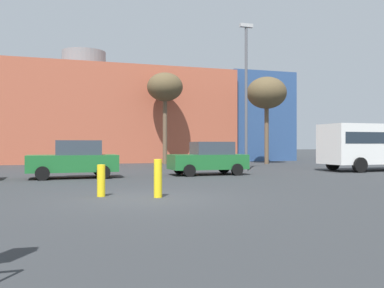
% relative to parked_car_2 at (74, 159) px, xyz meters
% --- Properties ---
extents(ground_plane, '(200.00, 200.00, 0.00)m').
position_rel_parked_car_2_xyz_m(ground_plane, '(1.65, -8.10, -0.86)').
color(ground_plane, '#2D3033').
extents(building_backdrop, '(38.46, 12.45, 10.17)m').
position_rel_parked_car_2_xyz_m(building_backdrop, '(1.71, 20.14, 3.30)').
color(building_backdrop, '#B2563D').
rests_on(building_backdrop, ground_plane).
extents(parked_car_2, '(4.01, 1.97, 1.74)m').
position_rel_parked_car_2_xyz_m(parked_car_2, '(0.00, 0.00, 0.00)').
color(parked_car_2, '#1E662D').
rests_on(parked_car_2, ground_plane).
extents(parked_car_3, '(3.89, 1.91, 1.68)m').
position_rel_parked_car_2_xyz_m(parked_car_3, '(6.61, -0.00, -0.03)').
color(parked_car_3, '#1E662D').
rests_on(parked_car_3, ground_plane).
extents(white_bus, '(6.80, 2.62, 2.72)m').
position_rel_parked_car_2_xyz_m(white_bus, '(17.26, 0.13, 0.76)').
color(white_bus, white).
rests_on(white_bus, ground_plane).
extents(bare_tree_0, '(2.83, 2.83, 7.23)m').
position_rel_parked_car_2_xyz_m(bare_tree_0, '(7.41, 12.07, 5.11)').
color(bare_tree_0, brown).
rests_on(bare_tree_0, ground_plane).
extents(bare_tree_1, '(3.16, 3.16, 6.92)m').
position_rel_parked_car_2_xyz_m(bare_tree_1, '(15.13, 9.71, 4.72)').
color(bare_tree_1, brown).
rests_on(bare_tree_1, ground_plane).
extents(bollard_yellow_0, '(0.24, 0.24, 1.12)m').
position_rel_parked_car_2_xyz_m(bollard_yellow_0, '(2.03, -8.00, -0.30)').
color(bollard_yellow_0, yellow).
rests_on(bollard_yellow_0, ground_plane).
extents(bollard_yellow_1, '(0.24, 0.24, 0.95)m').
position_rel_parked_car_2_xyz_m(bollard_yellow_1, '(0.47, -7.26, -0.39)').
color(bollard_yellow_1, yellow).
rests_on(bollard_yellow_1, ground_plane).
extents(street_lamp, '(0.80, 0.24, 8.57)m').
position_rel_parked_car_2_xyz_m(street_lamp, '(9.73, 2.14, 3.96)').
color(street_lamp, '#59595E').
rests_on(street_lamp, ground_plane).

